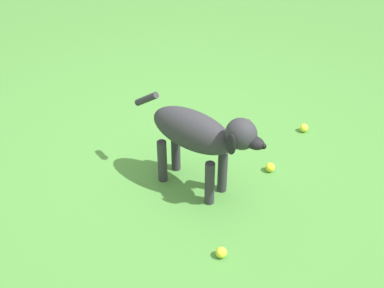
% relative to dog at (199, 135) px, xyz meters
% --- Properties ---
extents(ground, '(14.00, 14.00, 0.00)m').
position_rel_dog_xyz_m(ground, '(-0.18, 0.14, -0.44)').
color(ground, '#478438').
extents(dog, '(0.98, 0.29, 0.66)m').
position_rel_dog_xyz_m(dog, '(0.00, 0.00, 0.00)').
color(dog, '#2D2D33').
rests_on(dog, ground).
extents(tennis_ball_0, '(0.07, 0.07, 0.07)m').
position_rel_dog_xyz_m(tennis_ball_0, '(0.37, 0.99, -0.40)').
color(tennis_ball_0, '#CFE035').
rests_on(tennis_ball_0, ground).
extents(tennis_ball_1, '(0.07, 0.07, 0.07)m').
position_rel_dog_xyz_m(tennis_ball_1, '(0.34, 0.41, -0.40)').
color(tennis_ball_1, yellow).
rests_on(tennis_ball_1, ground).
extents(tennis_ball_2, '(0.07, 0.07, 0.07)m').
position_rel_dog_xyz_m(tennis_ball_2, '(0.41, -0.46, -0.40)').
color(tennis_ball_2, '#C6D930').
rests_on(tennis_ball_2, ground).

